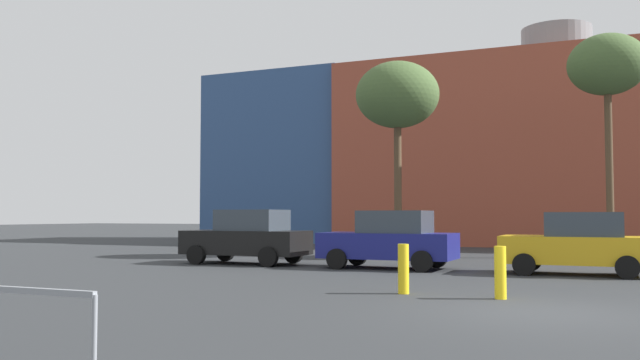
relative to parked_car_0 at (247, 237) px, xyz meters
The scene contains 9 objects.
ground_plane 13.46m from the parked_car_0, 37.72° to the right, with size 200.00×200.00×0.00m, color #2D3033.
building_backdrop 23.02m from the parked_car_0, 66.45° to the left, with size 43.58×10.10×12.72m.
parked_car_0 is the anchor object (origin of this frame).
parked_car_1 5.25m from the parked_car_0, ahead, with size 4.30×2.11×1.86m.
parked_car_2 10.92m from the parked_car_0, ahead, with size 4.16×2.04×1.80m.
bare_tree_0 9.03m from the parked_car_0, 57.70° to the left, with size 3.47×3.47×8.11m.
bare_tree_1 16.04m from the parked_car_0, 35.91° to the left, with size 3.11×3.11×9.06m.
bollard_yellow_0 10.05m from the parked_car_0, 40.52° to the right, with size 0.24×0.24×1.09m, color yellow.
bollard_yellow_1 11.76m from the parked_car_0, 34.25° to the right, with size 0.24×0.24×1.08m, color yellow.
Camera 1 is at (1.24, -12.58, 1.72)m, focal length 37.74 mm.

